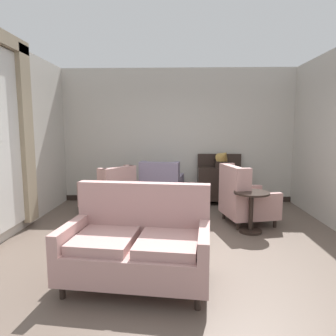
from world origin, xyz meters
TOP-DOWN VIEW (x-y plane):
  - ground at (0.00, 0.00)m, footprint 7.92×7.92m
  - wall_back at (0.00, 2.83)m, footprint 5.40×0.08m
  - wall_left at (-2.62, 0.85)m, footprint 0.08×3.96m
  - baseboard_back at (0.00, 2.77)m, footprint 5.24×0.03m
  - coffee_table at (-0.21, 0.54)m, footprint 0.90×0.90m
  - porcelain_vase at (-0.20, 0.50)m, footprint 0.16×0.16m
  - settee at (-0.43, -0.89)m, footprint 1.62×1.03m
  - armchair_beside_settee at (1.17, 1.19)m, footprint 0.98×0.96m
  - armchair_foreground_right at (-0.32, 2.07)m, footprint 0.90×1.01m
  - armchair_near_window at (-1.31, 1.65)m, footprint 1.16×1.14m
  - side_table at (1.18, 0.73)m, footprint 0.56×0.56m
  - sideboard at (0.93, 2.54)m, footprint 0.97×0.38m
  - gramophone at (0.98, 2.45)m, footprint 0.39×0.45m

SIDE VIEW (x-z plane):
  - ground at x=0.00m, z-range 0.00..0.00m
  - baseboard_back at x=0.00m, z-range 0.00..0.12m
  - coffee_table at x=-0.21m, z-range 0.15..0.60m
  - side_table at x=1.18m, z-range 0.07..0.74m
  - armchair_near_window at x=-1.31m, z-range -0.07..0.89m
  - settee at x=-0.43m, z-range -0.10..0.95m
  - armchair_foreground_right at x=-0.32m, z-range -0.08..0.94m
  - armchair_beside_settee at x=1.17m, z-range -0.08..0.95m
  - sideboard at x=0.93m, z-range -0.07..1.03m
  - porcelain_vase at x=-0.20m, z-range 0.42..0.81m
  - gramophone at x=0.98m, z-range 0.80..1.26m
  - wall_back at x=0.00m, z-range 0.00..2.99m
  - wall_left at x=-2.62m, z-range 0.00..2.99m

